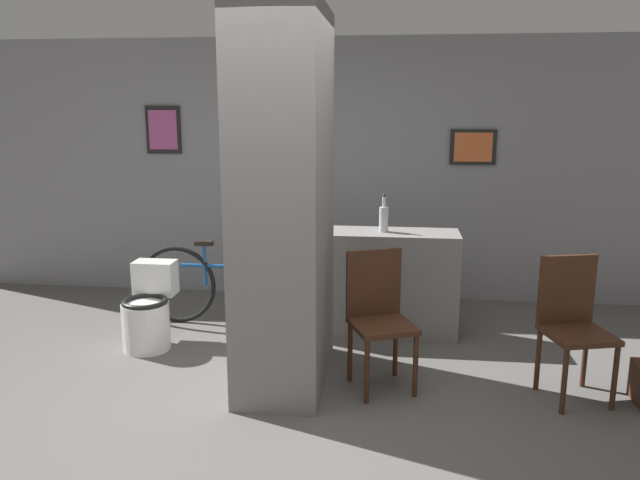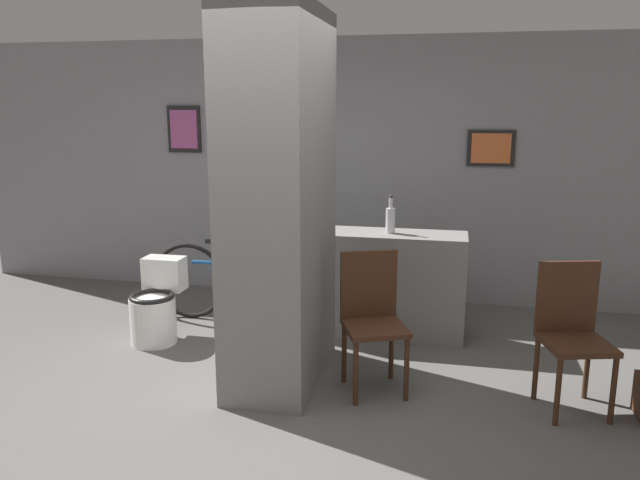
{
  "view_description": "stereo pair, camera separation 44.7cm",
  "coord_description": "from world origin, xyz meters",
  "px_view_note": "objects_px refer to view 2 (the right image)",
  "views": [
    {
      "loc": [
        0.73,
        -3.62,
        1.98
      ],
      "look_at": [
        0.19,
        0.97,
        0.95
      ],
      "focal_mm": 35.0,
      "sensor_mm": 36.0,
      "label": 1
    },
    {
      "loc": [
        1.17,
        -3.55,
        1.98
      ],
      "look_at": [
        0.19,
        0.97,
        0.95
      ],
      "focal_mm": 35.0,
      "sensor_mm": 36.0,
      "label": 2
    }
  ],
  "objects_px": {
    "toilet": "(156,307)",
    "chair_by_doorway": "(572,330)",
    "bicycle": "(244,283)",
    "chair_near_pillar": "(372,315)",
    "bottle_tall": "(390,219)"
  },
  "relations": [
    {
      "from": "toilet",
      "to": "chair_by_doorway",
      "type": "height_order",
      "value": "chair_by_doorway"
    },
    {
      "from": "chair_by_doorway",
      "to": "bicycle",
      "type": "bearing_deg",
      "value": 142.55
    },
    {
      "from": "chair_near_pillar",
      "to": "bottle_tall",
      "type": "height_order",
      "value": "bottle_tall"
    },
    {
      "from": "chair_near_pillar",
      "to": "bottle_tall",
      "type": "bearing_deg",
      "value": 67.1
    },
    {
      "from": "bicycle",
      "to": "bottle_tall",
      "type": "distance_m",
      "value": 1.47
    },
    {
      "from": "bottle_tall",
      "to": "chair_near_pillar",
      "type": "bearing_deg",
      "value": -90.42
    },
    {
      "from": "toilet",
      "to": "bottle_tall",
      "type": "bearing_deg",
      "value": 16.05
    },
    {
      "from": "chair_near_pillar",
      "to": "chair_by_doorway",
      "type": "xyz_separation_m",
      "value": [
        1.31,
        -0.01,
        0.0
      ]
    },
    {
      "from": "chair_by_doorway",
      "to": "bottle_tall",
      "type": "xyz_separation_m",
      "value": [
        -1.3,
        1.05,
        0.49
      ]
    },
    {
      "from": "chair_near_pillar",
      "to": "chair_by_doorway",
      "type": "height_order",
      "value": "same"
    },
    {
      "from": "toilet",
      "to": "bicycle",
      "type": "xyz_separation_m",
      "value": [
        0.58,
        0.58,
        0.08
      ]
    },
    {
      "from": "toilet",
      "to": "chair_by_doorway",
      "type": "xyz_separation_m",
      "value": [
        3.19,
        -0.51,
        0.24
      ]
    },
    {
      "from": "toilet",
      "to": "chair_by_doorway",
      "type": "bearing_deg",
      "value": -9.02
    },
    {
      "from": "toilet",
      "to": "bottle_tall",
      "type": "relative_size",
      "value": 2.08
    },
    {
      "from": "chair_near_pillar",
      "to": "bottle_tall",
      "type": "relative_size",
      "value": 2.96
    }
  ]
}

